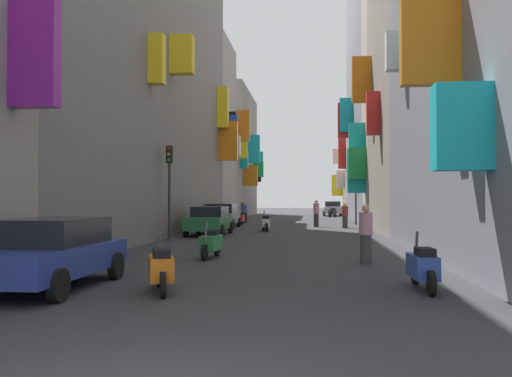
{
  "coord_description": "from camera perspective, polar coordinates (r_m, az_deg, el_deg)",
  "views": [
    {
      "loc": [
        1.6,
        -4.12,
        1.81
      ],
      "look_at": [
        -1.16,
        22.3,
        2.3
      ],
      "focal_mm": 37.91,
      "sensor_mm": 36.0,
      "label": 1
    }
  ],
  "objects": [
    {
      "name": "ground_plane",
      "position": [
        34.21,
        3.29,
        -4.1
      ],
      "size": [
        140.0,
        140.0,
        0.0
      ],
      "primitive_type": "plane",
      "color": "#2D2D30"
    },
    {
      "name": "building_left_mid_b",
      "position": [
        44.4,
        -6.58,
        5.97
      ],
      "size": [
        6.95,
        7.15,
        14.49
      ],
      "color": "gray",
      "rests_on": "ground"
    },
    {
      "name": "building_right_mid_b",
      "position": [
        37.26,
        16.0,
        11.66
      ],
      "size": [
        7.17,
        3.91,
        20.09
      ],
      "color": "#BCB29E",
      "rests_on": "ground"
    },
    {
      "name": "building_left_mid_c",
      "position": [
        49.64,
        -5.18,
        4.02
      ],
      "size": [
        7.1,
        3.84,
        12.4
      ],
      "color": "gray",
      "rests_on": "ground"
    },
    {
      "name": "pedestrian_crossing",
      "position": [
        46.21,
        -1.4,
        -2.29
      ],
      "size": [
        0.4,
        0.4,
        1.66
      ],
      "color": "#2F2F2F",
      "rests_on": "ground"
    },
    {
      "name": "scooter_orange",
      "position": [
        10.68,
        -9.99,
        -8.28
      ],
      "size": [
        0.76,
        1.72,
        1.13
      ],
      "color": "orange",
      "rests_on": "ground"
    },
    {
      "name": "scooter_green",
      "position": [
        16.51,
        -4.75,
        -5.74
      ],
      "size": [
        0.53,
        1.93,
        1.13
      ],
      "color": "#287F3D",
      "rests_on": "ground"
    },
    {
      "name": "scooter_black",
      "position": [
        53.49,
        8.09,
        -2.5
      ],
      "size": [
        0.85,
        1.8,
        1.13
      ],
      "color": "black",
      "rests_on": "ground"
    },
    {
      "name": "building_right_mid_a",
      "position": [
        30.21,
        18.31,
        9.11
      ],
      "size": [
        7.1,
        9.58,
        14.23
      ],
      "color": "gray",
      "rests_on": "ground"
    },
    {
      "name": "pedestrian_mid_street",
      "position": [
        15.43,
        11.52,
        -4.73
      ],
      "size": [
        0.44,
        0.44,
        1.64
      ],
      "color": "#3F3F3F",
      "rests_on": "ground"
    },
    {
      "name": "building_right_far",
      "position": [
        59.69,
        12.1,
        3.01
      ],
      "size": [
        7.24,
        9.85,
        12.07
      ],
      "color": "#BCB29E",
      "rests_on": "ground"
    },
    {
      "name": "pedestrian_far_away",
      "position": [
        34.61,
        6.37,
        -2.61
      ],
      "size": [
        0.48,
        0.48,
        1.75
      ],
      "color": "#313131",
      "rests_on": "ground"
    },
    {
      "name": "traffic_light_near_corner",
      "position": [
        38.18,
        10.49,
        0.89
      ],
      "size": [
        0.26,
        0.34,
        4.59
      ],
      "color": "#2D2D2D",
      "rests_on": "ground"
    },
    {
      "name": "parked_car_silver",
      "position": [
        57.17,
        8.06,
        -2.08
      ],
      "size": [
        1.93,
        3.94,
        1.52
      ],
      "color": "#B7B7BC",
      "rests_on": "ground"
    },
    {
      "name": "parked_car_grey",
      "position": [
        33.45,
        -3.66,
        -2.84
      ],
      "size": [
        2.0,
        4.25,
        1.48
      ],
      "color": "slate",
      "rests_on": "ground"
    },
    {
      "name": "building_left_far",
      "position": [
        58.27,
        -3.52,
        3.62
      ],
      "size": [
        7.33,
        13.69,
        13.15
      ],
      "color": "slate",
      "rests_on": "ground"
    },
    {
      "name": "pedestrian_near_right",
      "position": [
        40.48,
        -1.18,
        -2.55
      ],
      "size": [
        0.51,
        0.51,
        1.54
      ],
      "color": "black",
      "rests_on": "ground"
    },
    {
      "name": "scooter_red",
      "position": [
        36.85,
        -1.67,
        -3.16
      ],
      "size": [
        0.48,
        1.79,
        1.13
      ],
      "color": "red",
      "rests_on": "ground"
    },
    {
      "name": "building_left_mid_a",
      "position": [
        29.09,
        -14.24,
        16.98
      ],
      "size": [
        7.33,
        27.02,
        21.63
      ],
      "color": "slate",
      "rests_on": "ground"
    },
    {
      "name": "pedestrian_near_left",
      "position": [
        33.42,
        9.37,
        -2.84
      ],
      "size": [
        0.52,
        0.52,
        1.55
      ],
      "color": "#383838",
      "rests_on": "ground"
    },
    {
      "name": "building_right_mid_c",
      "position": [
        47.25,
        13.83,
        9.51
      ],
      "size": [
        7.26,
        16.52,
        20.92
      ],
      "color": "gray",
      "rests_on": "ground"
    },
    {
      "name": "parked_car_blue",
      "position": [
        11.71,
        -20.82,
        -6.23
      ],
      "size": [
        1.91,
        4.18,
        1.4
      ],
      "color": "navy",
      "rests_on": "ground"
    },
    {
      "name": "scooter_blue",
      "position": [
        11.27,
        17.18,
        -7.87
      ],
      "size": [
        0.46,
        1.95,
        1.13
      ],
      "color": "#2D4CAD",
      "rests_on": "ground"
    },
    {
      "name": "scooter_white",
      "position": [
        30.05,
        0.97,
        -3.64
      ],
      "size": [
        0.66,
        1.79,
        1.13
      ],
      "color": "silver",
      "rests_on": "ground"
    },
    {
      "name": "traffic_light_far_corner",
      "position": [
        23.69,
        -9.14,
        1.34
      ],
      "size": [
        0.26,
        0.34,
        4.09
      ],
      "color": "#2D2D2D",
      "rests_on": "ground"
    },
    {
      "name": "parked_car_green",
      "position": [
        26.98,
        -4.93,
        -3.32
      ],
      "size": [
        1.89,
        4.3,
        1.41
      ],
      "color": "#236638",
      "rests_on": "ground"
    }
  ]
}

